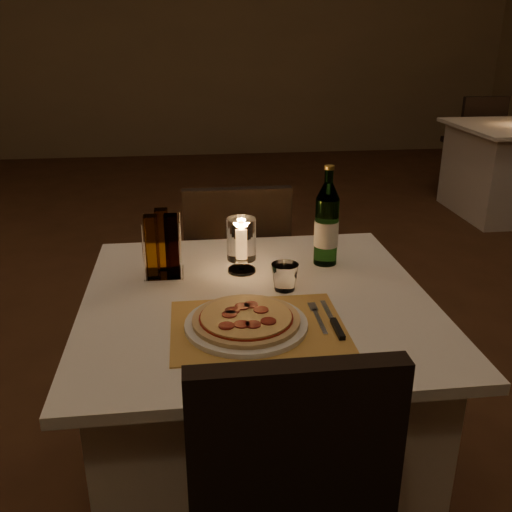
{
  "coord_description": "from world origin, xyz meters",
  "views": [
    {
      "loc": [
        0.09,
        -2.1,
        1.46
      ],
      "look_at": [
        0.28,
        -0.6,
        0.86
      ],
      "focal_mm": 40.0,
      "sensor_mm": 36.0,
      "label": 1
    }
  ],
  "objects": [
    {
      "name": "floor",
      "position": [
        0.0,
        0.0,
        -0.01
      ],
      "size": [
        8.0,
        10.0,
        0.02
      ],
      "primitive_type": "cube",
      "color": "#4B2B18",
      "rests_on": "ground"
    },
    {
      "name": "wall_back",
      "position": [
        0.0,
        5.01,
        1.5
      ],
      "size": [
        8.0,
        0.02,
        3.0
      ],
      "primitive_type": "cube",
      "color": "olive",
      "rests_on": "ground"
    },
    {
      "name": "main_table",
      "position": [
        0.28,
        -0.62,
        0.37
      ],
      "size": [
        1.0,
        1.0,
        0.74
      ],
      "color": "white",
      "rests_on": "ground"
    },
    {
      "name": "chair_far",
      "position": [
        0.28,
        0.09,
        0.55
      ],
      "size": [
        0.42,
        0.42,
        0.9
      ],
      "color": "black",
      "rests_on": "ground"
    },
    {
      "name": "placemat",
      "position": [
        0.26,
        -0.8,
        0.74
      ],
      "size": [
        0.45,
        0.34,
        0.0
      ],
      "primitive_type": "cube",
      "color": "gold",
      "rests_on": "main_table"
    },
    {
      "name": "plate",
      "position": [
        0.23,
        -0.8,
        0.75
      ],
      "size": [
        0.32,
        0.32,
        0.01
      ],
      "primitive_type": "cylinder",
      "color": "white",
      "rests_on": "placemat"
    },
    {
      "name": "pizza",
      "position": [
        0.23,
        -0.8,
        0.77
      ],
      "size": [
        0.28,
        0.28,
        0.02
      ],
      "color": "#D8B77F",
      "rests_on": "plate"
    },
    {
      "name": "fork",
      "position": [
        0.42,
        -0.77,
        0.75
      ],
      "size": [
        0.02,
        0.18,
        0.0
      ],
      "color": "silver",
      "rests_on": "placemat"
    },
    {
      "name": "knife",
      "position": [
        0.46,
        -0.83,
        0.75
      ],
      "size": [
        0.02,
        0.22,
        0.01
      ],
      "color": "black",
      "rests_on": "placemat"
    },
    {
      "name": "tumbler",
      "position": [
        0.36,
        -0.58,
        0.78
      ],
      "size": [
        0.08,
        0.08,
        0.08
      ],
      "primitive_type": null,
      "color": "white",
      "rests_on": "main_table"
    },
    {
      "name": "water_bottle",
      "position": [
        0.53,
        -0.39,
        0.87
      ],
      "size": [
        0.08,
        0.08,
        0.33
      ],
      "color": "#5D9A52",
      "rests_on": "main_table"
    },
    {
      "name": "hurricane_candle",
      "position": [
        0.25,
        -0.43,
        0.84
      ],
      "size": [
        0.09,
        0.09,
        0.18
      ],
      "color": "white",
      "rests_on": "main_table"
    },
    {
      "name": "cruet_caddy",
      "position": [
        0.0,
        -0.44,
        0.84
      ],
      "size": [
        0.12,
        0.12,
        0.21
      ],
      "color": "white",
      "rests_on": "main_table"
    },
    {
      "name": "neighbor_chair_rb",
      "position": [
        2.78,
        2.96,
        0.55
      ],
      "size": [
        0.42,
        0.42,
        0.9
      ],
      "color": "black",
      "rests_on": "ground"
    }
  ]
}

